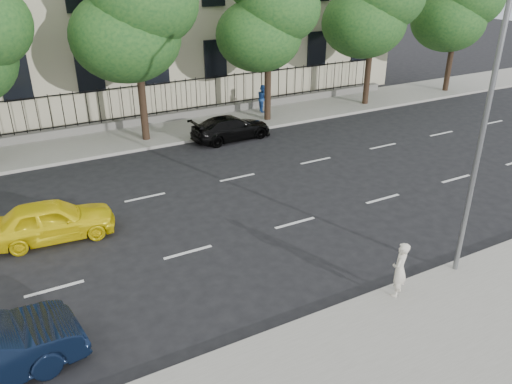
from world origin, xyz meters
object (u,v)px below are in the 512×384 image
at_px(black_sedan, 231,128).
at_px(woman_near, 400,269).
at_px(street_light, 472,97).
at_px(yellow_taxi, 52,220).

bearing_deg(black_sedan, woman_near, 169.68).
xyz_separation_m(street_light, woman_near, (-2.38, -0.63, -4.20)).
distance_m(street_light, woman_near, 4.87).
bearing_deg(woman_near, street_light, 164.70).
distance_m(black_sedan, woman_near, 14.02).
distance_m(street_light, yellow_taxi, 13.14).
height_order(street_light, woman_near, street_light).
xyz_separation_m(street_light, black_sedan, (-0.58, 13.27, -4.54)).
relative_size(black_sedan, woman_near, 2.62).
height_order(black_sedan, woman_near, woman_near).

